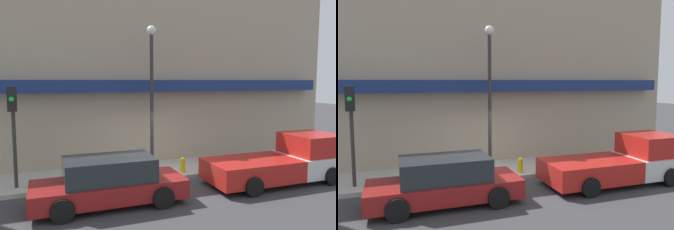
# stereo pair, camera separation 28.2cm
# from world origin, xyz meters

# --- Properties ---
(ground_plane) EXTENTS (80.00, 80.00, 0.00)m
(ground_plane) POSITION_xyz_m (0.00, 0.00, 0.00)
(ground_plane) COLOR #38383A
(sidewalk) EXTENTS (36.00, 2.63, 0.15)m
(sidewalk) POSITION_xyz_m (0.00, 1.32, 0.08)
(sidewalk) COLOR #B7B2A8
(sidewalk) RESTS_ON ground
(building) EXTENTS (19.80, 3.80, 9.41)m
(building) POSITION_xyz_m (-0.02, 4.11, 4.02)
(building) COLOR tan
(building) RESTS_ON ground
(pickup_truck) EXTENTS (5.34, 2.19, 1.71)m
(pickup_truck) POSITION_xyz_m (4.41, -1.50, 0.74)
(pickup_truck) COLOR silver
(pickup_truck) RESTS_ON ground
(parked_car) EXTENTS (4.51, 1.98, 1.44)m
(parked_car) POSITION_xyz_m (-2.08, -1.50, 0.70)
(parked_car) COLOR maroon
(parked_car) RESTS_ON ground
(fire_hydrant) EXTENTS (0.22, 0.22, 0.61)m
(fire_hydrant) POSITION_xyz_m (1.13, 0.39, 0.46)
(fire_hydrant) COLOR yellow
(fire_hydrant) RESTS_ON sidewalk
(street_lamp) EXTENTS (0.36, 0.36, 5.67)m
(street_lamp) POSITION_xyz_m (0.15, 1.22, 3.69)
(street_lamp) COLOR #2D2D2D
(street_lamp) RESTS_ON sidewalk
(traffic_light) EXTENTS (0.28, 0.42, 3.37)m
(traffic_light) POSITION_xyz_m (-4.79, 0.61, 2.48)
(traffic_light) COLOR #2D2D2D
(traffic_light) RESTS_ON sidewalk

